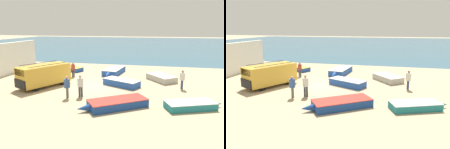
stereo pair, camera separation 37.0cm
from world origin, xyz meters
TOP-DOWN VIEW (x-y plane):
  - ground_plane at (0.00, 0.00)m, footprint 200.00×200.00m
  - sea_water at (0.00, 52.00)m, footprint 120.00×80.00m
  - parked_van at (-4.23, -1.17)m, footprint 3.92×5.15m
  - fishing_rowboat_0 at (-5.48, 6.71)m, footprint 5.28×3.14m
  - fishing_rowboat_1 at (0.98, 5.62)m, footprint 2.15×4.91m
  - fishing_rowboat_2 at (6.44, 3.52)m, footprint 3.30×3.72m
  - fishing_rowboat_3 at (3.45, -5.06)m, footprint 4.72×3.74m
  - fishing_rowboat_4 at (2.69, 0.65)m, footprint 4.25×2.75m
  - fishing_rowboat_5 at (8.61, -4.15)m, footprint 4.14×2.55m
  - fisherman_0 at (-3.11, 3.10)m, footprint 0.43×0.43m
  - fisherman_1 at (-0.70, -3.90)m, footprint 0.46×0.46m
  - fisherman_2 at (0.22, -3.38)m, footprint 0.47×0.47m
  - fisherman_3 at (8.34, 0.67)m, footprint 0.46×0.46m

SIDE VIEW (x-z plane):
  - ground_plane at x=0.00m, z-range 0.00..0.00m
  - sea_water at x=0.00m, z-range 0.00..0.01m
  - fishing_rowboat_5 at x=8.61m, z-range 0.00..0.52m
  - fishing_rowboat_0 at x=-5.48m, z-range 0.00..0.53m
  - fishing_rowboat_3 at x=3.45m, z-range 0.00..0.58m
  - fishing_rowboat_2 at x=6.44m, z-range 0.00..0.62m
  - fishing_rowboat_4 at x=2.69m, z-range 0.00..0.64m
  - fishing_rowboat_1 at x=0.98m, z-range 0.00..0.68m
  - fisherman_0 at x=-3.11m, z-range 0.16..1.79m
  - fisherman_3 at x=8.34m, z-range 0.17..1.93m
  - fisherman_1 at x=-0.70m, z-range 0.17..1.94m
  - fisherman_2 at x=0.22m, z-range 0.18..1.97m
  - parked_van at x=-4.23m, z-range 0.04..2.22m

